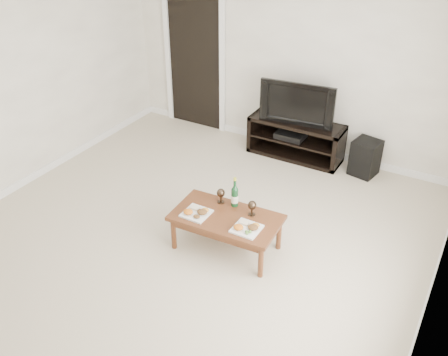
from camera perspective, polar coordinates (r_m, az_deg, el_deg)
floor at (r=5.53m, az=-4.80°, el=-7.68°), size 5.50×5.50×0.00m
back_wall at (r=7.09m, az=7.65°, el=13.21°), size 5.00×0.04×2.60m
doorway at (r=7.83m, az=-3.33°, el=13.07°), size 0.90×0.02×2.05m
media_console at (r=7.15m, az=8.19°, el=4.43°), size 1.33×0.45×0.55m
television at (r=6.91m, az=8.54°, el=8.65°), size 1.04×0.25×0.59m
av_receiver at (r=7.14m, az=7.62°, el=4.90°), size 0.40×0.30×0.08m
subwoofer at (r=6.92m, az=15.84°, el=2.26°), size 0.38×0.38×0.49m
coffee_table at (r=5.35m, az=0.26°, el=-6.22°), size 1.17×0.68×0.42m
plate_left at (r=5.25m, az=-3.19°, el=-3.84°), size 0.27×0.27×0.07m
plate_right at (r=5.03m, az=2.61°, el=-5.59°), size 0.27×0.27×0.07m
wine_bottle at (r=5.30m, az=1.24°, el=-1.59°), size 0.07×0.07×0.35m
goblet_left at (r=5.40m, az=-0.36°, el=-2.03°), size 0.09×0.09×0.17m
goblet_right at (r=5.21m, az=3.22°, el=-3.45°), size 0.09×0.09×0.17m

